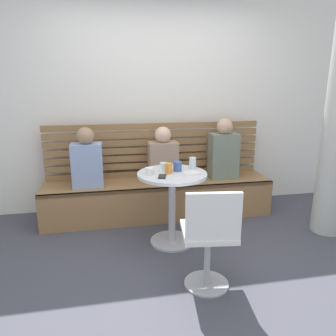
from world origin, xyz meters
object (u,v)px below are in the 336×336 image
Objects in this scene: person_child_left at (163,157)px; white_chair at (210,236)px; booth_bench at (159,199)px; cup_glass_short at (164,167)px; cup_glass_tall at (193,163)px; plate_small at (191,173)px; cup_ceramic_white at (150,171)px; person_adult at (224,152)px; cup_tumbler_orange at (169,168)px; cup_mug_blue at (177,166)px; cafe_table at (172,194)px; phone_on_table at (162,177)px; person_child_middle at (87,161)px.

white_chair is at bearing -86.68° from person_child_left.
cup_glass_short is at bearing -93.82° from booth_bench.
person_child_left is at bearing 93.32° from white_chair.
booth_bench is 1.53m from white_chair.
cup_glass_tall is 0.17m from plate_small.
plate_small is at bearing -108.92° from cup_glass_tall.
white_chair is 0.92m from cup_ceramic_white.
white_chair is at bearing -113.61° from person_adult.
cup_tumbler_orange reaches higher than plate_small.
cup_glass_short is 0.47× the size of plate_small.
cup_mug_blue is at bearing -165.73° from cup_glass_tall.
cafe_table is (0.02, -0.69, 0.30)m from booth_bench.
person_child_left is 0.72m from cup_tumbler_orange.
person_adult is at bearing 66.39° from white_chair.
booth_bench is 0.96m from phone_on_table.
plate_small is at bearing -31.35° from cup_glass_short.
plate_small is (0.40, -0.03, -0.03)m from cup_ceramic_white.
cup_glass_tall is (0.11, 0.91, 0.34)m from white_chair.
person_child_left is at bearing 179.41° from person_adult.
person_child_left is at bearing 70.49° from cup_ceramic_white.
cup_tumbler_orange is (-0.07, -0.72, 0.06)m from person_child_left.
person_child_middle is at bearing 145.87° from cup_mug_blue.
white_chair is 10.63× the size of cup_ceramic_white.
person_adult is 5.24× the size of phone_on_table.
cup_tumbler_orange is 0.11m from cup_glass_short.
person_adult is at bearing 51.07° from plate_small.
cup_tumbler_orange is at bearing -139.21° from person_adult.
cafe_table is 0.34m from cup_ceramic_white.
cup_mug_blue reaches higher than cup_glass_short.
cafe_table is 0.38m from cup_glass_tall.
cup_mug_blue is 0.95× the size of cup_tumbler_orange.
person_child_left is 6.54× the size of cup_tumbler_orange.
person_child_middle is 3.96× the size of plate_small.
person_adult is 1.24m from cup_ceramic_white.
person_child_left reaches higher than cup_mug_blue.
cup_ceramic_white is 0.57× the size of phone_on_table.
person_adult is 6.11× the size of cup_glass_tall.
plate_small is (0.11, -0.11, -0.04)m from cup_mug_blue.
cup_mug_blue is 0.30m from cup_ceramic_white.
phone_on_table is at bearing -136.64° from cup_mug_blue.
white_chair is 6.07× the size of phone_on_table.
cup_glass_tall is (1.07, -0.57, 0.06)m from person_child_middle.
booth_bench is 0.93m from plate_small.
cup_glass_tall reaches higher than phone_on_table.
cup_glass_tall is 1.20× the size of cup_tumbler_orange.
person_adult reaches higher than cup_mug_blue.
cup_tumbler_orange is 0.23m from plate_small.
person_child_middle reaches higher than phone_on_table.
person_child_middle is at bearing -33.52° from phone_on_table.
person_adult is 4.31× the size of plate_small.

